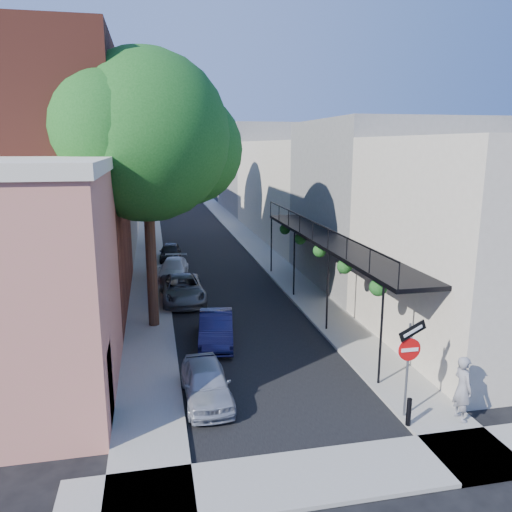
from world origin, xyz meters
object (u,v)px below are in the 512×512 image
oak_near (157,140)px  parked_car_c (183,289)px  bollard (409,412)px  oak_mid (154,156)px  oak_far (154,137)px  parked_car_b (216,328)px  parked_car_e (170,252)px  parked_car_d (174,269)px  pedestrian (463,388)px  sign_post (409,353)px  parked_car_a (206,382)px

oak_near → parked_car_c: 8.00m
bollard → oak_near: bearing=123.1°
oak_mid → oak_far: 9.12m
parked_car_b → parked_car_e: bearing=102.2°
parked_car_d → pedestrian: bearing=-59.9°
oak_near → parked_car_d: 10.67m
parked_car_c → parked_car_e: (-0.24, 9.28, -0.04)m
oak_mid → parked_car_e: 7.94m
parked_car_d → bollard: bearing=-64.5°
oak_mid → oak_far: (0.06, 9.04, 1.20)m
sign_post → parked_car_d: bearing=108.7°
parked_car_a → parked_car_d: (-0.33, 14.76, -0.02)m
parked_car_a → parked_car_b: (0.87, 4.45, 0.02)m
parked_car_e → pedestrian: 23.40m
parked_car_d → parked_car_e: (0.00, 4.76, 0.02)m
oak_far → parked_car_b: 21.11m
sign_post → oak_mid: (-6.58, 17.26, 5.02)m
oak_near → parked_car_a: bearing=-81.2°
parked_car_b → parked_car_e: (-1.20, 15.07, -0.02)m
parked_car_d → parked_car_e: size_ratio=1.13×
pedestrian → oak_mid: bearing=23.3°
bollard → parked_car_a: 5.95m
oak_mid → parked_car_b: oak_mid is taller
oak_mid → pedestrian: (8.02, -17.73, -5.99)m
bollard → parked_car_b: size_ratio=0.22×
bollard → oak_far: (-6.35, 26.77, 7.74)m
parked_car_b → pedestrian: pedestrian is taller
bollard → parked_car_a: bearing=152.5°
oak_near → pedestrian: (7.97, -9.76, -6.82)m
parked_car_e → oak_near: bearing=-89.3°
parked_car_a → pedestrian: (6.87, -2.74, 0.47)m
oak_near → parked_car_d: oak_near is taller
bollard → parked_car_c: 14.04m
oak_far → pedestrian: size_ratio=6.32×
oak_far → parked_car_c: 15.79m
bollard → parked_car_e: (-5.60, 22.26, 0.07)m
oak_mid → parked_car_a: 16.36m
bollard → parked_car_b: 8.43m
parked_car_b → bollard: bearing=-50.9°
oak_far → parked_car_a: (1.08, -24.03, -7.67)m
sign_post → parked_car_b: 8.25m
sign_post → bollard: size_ratio=3.74×
oak_near → oak_mid: (-0.05, 7.97, -0.82)m
oak_mid → parked_car_c: 8.06m
sign_post → bollard: (-0.16, -0.47, -1.52)m
parked_car_a → parked_car_e: bearing=89.7°
oak_mid → parked_car_b: (2.02, -10.54, -6.45)m
oak_far → pedestrian: (7.95, -26.77, -7.20)m
parked_car_a → parked_car_c: bearing=89.2°
parked_car_a → parked_car_d: size_ratio=0.88×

